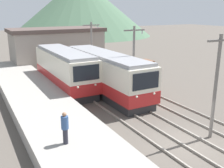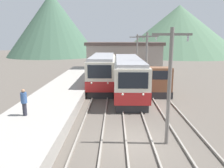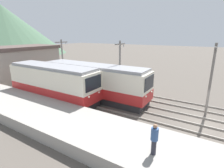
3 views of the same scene
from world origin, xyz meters
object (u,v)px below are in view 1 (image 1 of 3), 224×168
commuter_train_left (65,71)px  commuter_train_center (105,75)px  catenary_mast_near (216,83)px  catenary_mast_far (92,47)px  catenary_mast_mid (134,59)px  shunting_locomotive (132,77)px  person_on_platform (65,127)px

commuter_train_left → commuter_train_center: size_ratio=0.85×
catenary_mast_near → catenary_mast_far: bearing=90.0°
catenary_mast_near → catenary_mast_far: 17.29m
commuter_train_left → catenary_mast_mid: catenary_mast_mid is taller
commuter_train_left → commuter_train_center: 4.26m
catenary_mast_near → commuter_train_center: bearing=97.7°
shunting_locomotive → catenary_mast_far: size_ratio=0.73×
commuter_train_center → catenary_mast_near: bearing=-82.3°
commuter_train_left → commuter_train_center: (2.80, -3.21, -0.02)m
shunting_locomotive → catenary_mast_near: size_ratio=0.73×
catenary_mast_far → person_on_platform: catenary_mast_far is taller
catenary_mast_far → catenary_mast_near: bearing=-90.0°
commuter_train_left → catenary_mast_near: 15.05m
person_on_platform → shunting_locomotive: bearing=42.4°
commuter_train_left → catenary_mast_mid: bearing=-52.8°
shunting_locomotive → person_on_platform: bearing=-137.6°
commuter_train_left → catenary_mast_near: bearing=-73.3°
commuter_train_center → catenary_mast_mid: size_ratio=2.06×
shunting_locomotive → person_on_platform: size_ratio=2.67×
commuter_train_center → commuter_train_left: bearing=131.1°
commuter_train_center → person_on_platform: 11.63m
commuter_train_center → catenary_mast_near: 11.34m
shunting_locomotive → catenary_mast_mid: (-1.49, -2.39, 2.23)m
commuter_train_center → catenary_mast_far: catenary_mast_far is taller
commuter_train_center → catenary_mast_far: bearing=76.3°
commuter_train_center → shunting_locomotive: size_ratio=2.82×
shunting_locomotive → catenary_mast_near: bearing=-97.7°
catenary_mast_far → person_on_platform: (-8.56, -15.43, -1.58)m
commuter_train_center → shunting_locomotive: commuter_train_center is taller
commuter_train_left → catenary_mast_far: (4.31, 2.97, 1.67)m
commuter_train_center → catenary_mast_mid: (1.51, -2.47, 1.69)m
catenary_mast_near → shunting_locomotive: bearing=82.3°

